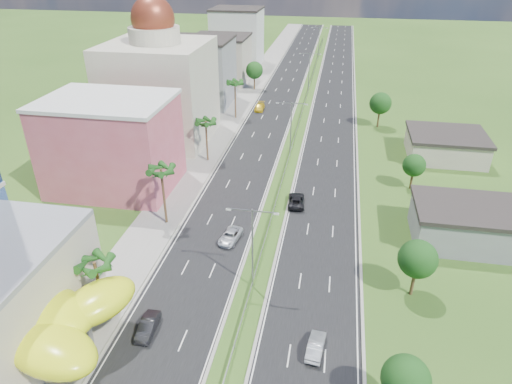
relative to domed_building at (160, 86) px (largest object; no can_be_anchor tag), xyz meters
The scene contains 31 objects.
ground 62.75m from the domed_building, 63.02° to the right, with size 500.00×500.00×0.00m, color #2D5119.
road_left 42.12m from the domed_building, 59.64° to the left, with size 11.00×260.00×0.04m, color black.
road_right 51.12m from the domed_building, 44.59° to the left, with size 11.00×260.00×0.04m, color black.
sidewalk_left 38.39m from the domed_building, 72.55° to the left, with size 7.00×260.00×0.12m, color gray.
median_guardrail 34.47m from the domed_building, 31.25° to the left, with size 0.10×216.06×0.76m.
streetlight_median_b 53.20m from the domed_building, 58.11° to the right, with size 6.04×0.25×11.00m.
streetlight_median_c 28.81m from the domed_building, 10.12° to the right, with size 6.04×0.25×11.00m.
streetlight_median_d 49.04m from the domed_building, 55.01° to the left, with size 6.04×0.25×11.00m.
streetlight_median_e 89.61m from the domed_building, 71.77° to the left, with size 6.04×0.25×11.00m.
lime_canopy 59.88m from the domed_building, 82.28° to the right, with size 18.00×15.00×7.40m.
pink_shophouse 23.32m from the domed_building, 90.00° to the right, with size 20.00×15.00×15.00m, color #C3505F.
domed_building is the anchor object (origin of this frame).
midrise_grey 25.24m from the domed_building, 87.71° to the left, with size 16.00×15.00×16.00m, color gray.
midrise_beige 47.26m from the domed_building, 88.78° to the left, with size 16.00×15.00×13.00m, color #B9AA99.
midrise_white 70.05m from the domed_building, 89.18° to the left, with size 16.00×15.00×18.00m, color silver.
shed_near 64.14m from the domed_building, 28.18° to the right, with size 15.00×10.00×5.00m, color gray.
shed_far 58.72m from the domed_building, ahead, with size 14.00×12.00×4.40m, color #B9AA99.
palm_tree_b 54.62m from the domed_building, 76.73° to the right, with size 3.60×3.60×8.10m.
palm_tree_c 35.40m from the domed_building, 69.25° to the right, with size 3.60×3.60×9.60m.
palm_tree_d 16.46m from the domed_building, 38.66° to the right, with size 3.60×3.60×8.60m.
palm_tree_e 19.76m from the domed_building, 50.19° to the left, with size 3.60×3.60×9.40m.
leafy_tree_lfar 42.30m from the domed_building, 72.65° to the left, with size 4.90×4.90×8.05m.
leafy_tree_ra 74.69m from the domed_building, 53.75° to the right, with size 4.20×4.20×6.90m.
leafy_tree_rb 64.00m from the domed_building, 42.46° to the right, with size 4.55×4.55×7.47m.
leafy_tree_rc 52.67m from the domed_building, 16.70° to the right, with size 3.85×3.85×6.33m.
leafy_tree_rd 48.73m from the domed_building, 18.06° to the left, with size 4.90×4.90×8.05m.
car_dark_left 58.38m from the domed_building, 71.45° to the right, with size 1.59×4.56×1.50m, color black.
car_silver_mid_left 43.97m from the domed_building, 57.27° to the right, with size 2.28×4.96×1.38m, color #B6BABF.
car_yellow_far_left 29.83m from the domed_building, 52.06° to the left, with size 2.22×5.45×1.58m, color gold.
car_silver_right 65.84m from the domed_building, 56.05° to the right, with size 1.54×4.43×1.46m, color #B1B4B9.
car_dark_far_right 40.79m from the domed_building, 37.65° to the right, with size 2.56×5.55×1.54m, color black.
Camera 1 is at (8.25, -33.01, 37.03)m, focal length 32.00 mm.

